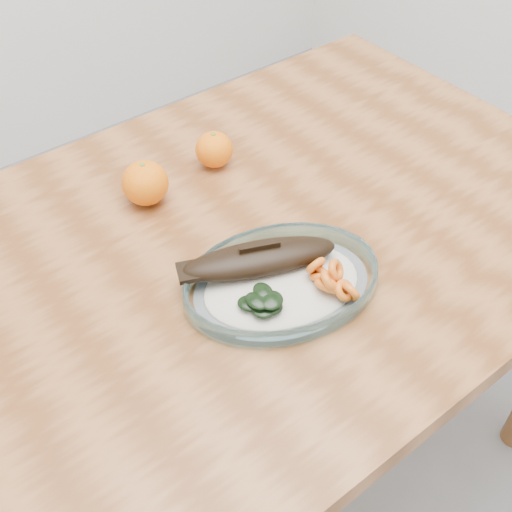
% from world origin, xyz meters
% --- Properties ---
extents(ground, '(3.00, 3.00, 0.00)m').
position_xyz_m(ground, '(0.00, 0.00, 0.00)').
color(ground, slate).
rests_on(ground, ground).
extents(dining_table, '(1.20, 0.80, 0.75)m').
position_xyz_m(dining_table, '(0.00, 0.00, 0.65)').
color(dining_table, brown).
rests_on(dining_table, ground).
extents(plated_meal, '(0.64, 0.64, 0.08)m').
position_xyz_m(plated_meal, '(-0.05, -0.12, 0.77)').
color(plated_meal, white).
rests_on(plated_meal, dining_table).
extents(orange_left, '(0.08, 0.08, 0.08)m').
position_xyz_m(orange_left, '(-0.10, 0.17, 0.79)').
color(orange_left, '#FC4905').
rests_on(orange_left, dining_table).
extents(orange_right, '(0.07, 0.07, 0.07)m').
position_xyz_m(orange_right, '(0.05, 0.18, 0.78)').
color(orange_right, '#FC4905').
rests_on(orange_right, dining_table).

